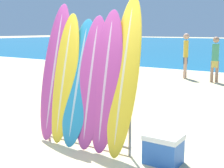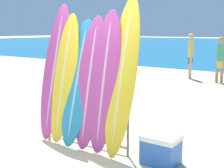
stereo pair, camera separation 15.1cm
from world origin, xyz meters
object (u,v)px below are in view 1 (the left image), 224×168
Objects in this scene: surfboard_slot_3 at (91,82)px; surfboard_rack at (85,117)px; surfboard_slot_0 at (55,71)px; person_near_water at (186,54)px; surfboard_slot_1 at (65,78)px; person_far_right at (215,58)px; cooler_box at (163,149)px; surfboard_slot_2 at (79,82)px; surfboard_slot_4 at (106,81)px; surfboard_slot_5 at (124,77)px.

surfboard_rack is at bearing -177.69° from surfboard_slot_3.
surfboard_slot_0 is 7.90m from person_near_water.
surfboard_slot_1 is at bearing 178.52° from surfboard_rack.
person_far_right is 3.25× the size of cooler_box.
person_near_water is 1.29m from person_far_right.
surfboard_slot_2 is 0.27m from surfboard_slot_3.
cooler_box is at bearing 1.30° from surfboard_slot_3.
surfboard_slot_0 is 0.27m from surfboard_slot_1.
person_far_right reaches higher than cooler_box.
surfboard_slot_3 is 0.96× the size of surfboard_slot_4.
surfboard_slot_1 is 0.91× the size of surfboard_slot_5.
cooler_box is (1.38, -7.55, -0.69)m from person_far_right.
surfboard_slot_4 reaches higher than cooler_box.
person_near_water is at bearing 101.79° from surfboard_slot_4.
surfboard_slot_3 reaches higher than surfboard_slot_2.
surfboard_slot_4 is at bearing -178.55° from cooler_box.
surfboard_slot_1 is 7.58m from person_far_right.
surfboard_slot_2 is 0.98× the size of surfboard_slot_3.
surfboard_rack is at bearing -103.68° from person_far_right.
surfboard_rack is 0.58m from surfboard_slot_2.
person_near_water reaches higher than surfboard_rack.
surfboard_slot_3 is 7.58m from person_far_right.
surfboard_slot_2 is at bearing -3.03° from surfboard_slot_0.
person_far_right is (1.24, -0.34, -0.06)m from person_near_water.
person_near_water reaches higher than person_far_right.
cooler_box is at bearing 172.57° from person_near_water.
person_far_right is (-0.12, 7.57, -0.16)m from surfboard_slot_3.
surfboard_slot_5 is at bearing 3.60° from surfboard_rack.
cooler_box is (1.53, 0.02, -0.83)m from surfboard_slot_2.
surfboard_rack is at bearing 163.01° from person_near_water.
person_far_right is at bearing 89.94° from surfboard_rack.
surfboard_slot_2 is (0.30, 0.00, -0.05)m from surfboard_slot_1.
cooler_box is at bearing -0.24° from surfboard_slot_0.
surfboard_slot_2 is 7.98m from person_near_water.
person_near_water is 8.35m from cooler_box.
person_far_right is at bearing 100.40° from cooler_box.
surfboard_slot_5 is at bearing 1.66° from surfboard_slot_1.
person_near_water is (-1.65, 7.91, -0.14)m from surfboard_slot_4.
surfboard_rack is 0.82× the size of surfboard_slot_3.
surfboard_rack is 0.99m from surfboard_slot_0.
surfboard_slot_5 reaches higher than surfboard_slot_2.
surfboard_rack is 0.72× the size of surfboard_slot_5.
person_near_water is (-1.36, 7.92, -0.10)m from surfboard_slot_3.
surfboard_rack is 0.60m from surfboard_slot_3.
surfboard_slot_1 is at bearing -179.30° from cooler_box.
surfboard_slot_5 reaches higher than surfboard_slot_3.
person_near_water is (-1.24, 7.92, 0.49)m from surfboard_rack.
surfboard_rack is at bearing -5.35° from surfboard_slot_2.
surfboard_slot_5 is at bearing -98.25° from person_far_right.
surfboard_slot_4 is 1.25× the size of person_near_water.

